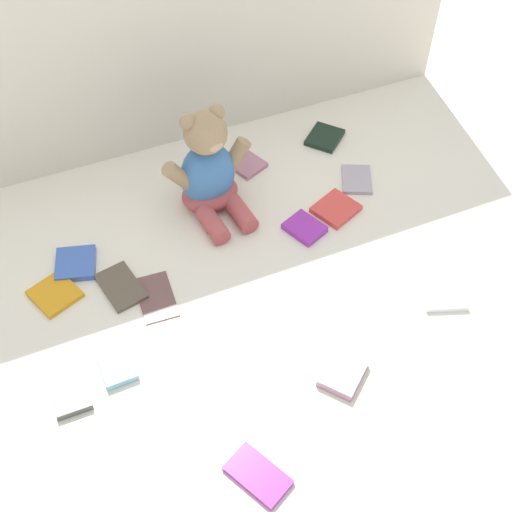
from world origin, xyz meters
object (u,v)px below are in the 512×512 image
at_px(book_case_8, 325,137).
at_px(book_case_12, 357,179).
at_px(book_case_6, 55,294).
at_px(book_case_10, 343,373).
at_px(teddy_bear, 209,173).
at_px(book_case_9, 258,475).
at_px(book_case_5, 156,297).
at_px(book_case_0, 305,228).
at_px(book_case_3, 76,264).
at_px(book_case_11, 442,290).
at_px(book_case_1, 117,365).
at_px(book_case_7, 245,164).
at_px(book_case_2, 336,209).
at_px(book_case_13, 121,287).
at_px(book_case_4, 70,393).

bearing_deg(book_case_8, book_case_12, -40.04).
height_order(book_case_6, book_case_10, book_case_10).
xyz_separation_m(teddy_bear, book_case_10, (0.08, -0.57, -0.10)).
bearing_deg(book_case_6, book_case_9, -87.29).
bearing_deg(book_case_5, book_case_0, -168.05).
distance_m(teddy_bear, book_case_5, 0.34).
relative_size(book_case_0, book_case_3, 0.94).
height_order(book_case_0, book_case_11, book_case_0).
distance_m(book_case_10, book_case_12, 0.59).
distance_m(teddy_bear, book_case_8, 0.40).
distance_m(book_case_8, book_case_10, 0.75).
xyz_separation_m(book_case_1, book_case_9, (0.18, -0.33, -0.00)).
height_order(book_case_8, book_case_12, book_case_8).
distance_m(book_case_0, book_case_9, 0.63).
relative_size(book_case_9, book_case_12, 1.16).
relative_size(book_case_5, book_case_9, 1.11).
relative_size(book_case_5, book_case_6, 1.35).
distance_m(teddy_bear, book_case_12, 0.40).
bearing_deg(book_case_7, book_case_0, 76.58).
bearing_deg(book_case_11, book_case_0, -34.76).
xyz_separation_m(book_case_2, book_case_5, (-0.50, -0.09, -0.00)).
xyz_separation_m(book_case_8, book_case_13, (-0.66, -0.29, -0.00)).
distance_m(book_case_7, book_case_10, 0.67).
xyz_separation_m(book_case_2, book_case_10, (-0.20, -0.43, 0.00)).
bearing_deg(book_case_12, book_case_0, -127.49).
distance_m(book_case_2, book_case_6, 0.71).
distance_m(book_case_5, book_case_8, 0.69).
distance_m(book_case_2, book_case_7, 0.28).
xyz_separation_m(book_case_4, book_case_12, (0.83, 0.33, -0.00)).
relative_size(book_case_1, book_case_11, 0.86).
height_order(book_case_1, book_case_13, book_case_1).
xyz_separation_m(book_case_3, book_case_11, (0.75, -0.40, -0.00)).
distance_m(teddy_bear, book_case_1, 0.52).
height_order(book_case_9, book_case_12, book_case_9).
xyz_separation_m(book_case_0, book_case_2, (0.10, 0.03, -0.00)).
bearing_deg(book_case_9, book_case_5, -110.68).
distance_m(book_case_2, book_case_12, 0.13).
relative_size(book_case_7, book_case_8, 0.95).
bearing_deg(book_case_1, book_case_2, -161.34).
xyz_separation_m(book_case_7, book_case_9, (-0.30, -0.80, 0.00)).
distance_m(teddy_bear, book_case_2, 0.33).
distance_m(book_case_1, book_case_5, 0.19).
xyz_separation_m(book_case_4, book_case_13, (0.17, 0.23, -0.00)).
height_order(book_case_7, book_case_11, book_case_11).
bearing_deg(book_case_10, book_case_13, 3.11).
xyz_separation_m(book_case_1, book_case_13, (0.06, 0.20, -0.00)).
bearing_deg(book_case_11, book_case_12, -69.11).
xyz_separation_m(teddy_bear, book_case_8, (0.38, 0.11, -0.10)).
bearing_deg(book_case_7, book_case_13, 10.28).
bearing_deg(book_case_7, book_case_2, 98.13).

